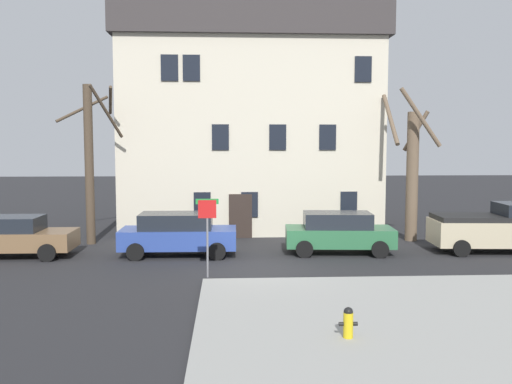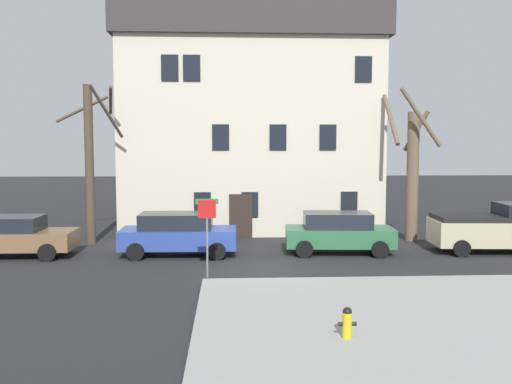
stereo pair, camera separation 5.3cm
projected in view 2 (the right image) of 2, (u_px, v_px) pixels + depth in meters
ground_plane at (261, 269)px, 19.47m from camera, size 120.00×120.00×0.00m
sidewalk_slab at (416, 321)px, 13.48m from camera, size 10.97×8.66×0.12m
building_main at (250, 122)px, 29.24m from camera, size 13.39×7.88×11.22m
tree_bare_near at (91, 158)px, 24.12m from camera, size 3.07×3.08×7.08m
tree_bare_mid at (412, 169)px, 24.92m from camera, size 2.16×2.29×6.96m
car_brown_sedan at (13, 236)px, 21.46m from camera, size 4.77×2.12×1.62m
car_blue_wagon at (178, 233)px, 21.74m from camera, size 4.62×2.15×1.71m
car_green_wagon at (339, 232)px, 22.17m from camera, size 4.48×2.34×1.68m
pickup_truck_beige at (498, 229)px, 22.40m from camera, size 5.31×2.56×2.04m
fire_hydrant at (347, 322)px, 12.08m from camera, size 0.42×0.22×0.70m
street_sign_pole at (207, 222)px, 18.02m from camera, size 0.76×0.07×2.64m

